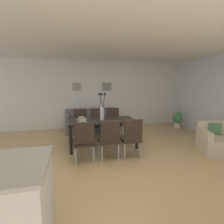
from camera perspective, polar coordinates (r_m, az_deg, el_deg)
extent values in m
plane|color=tan|center=(4.01, 0.05, -15.84)|extent=(9.00, 9.00, 0.00)
cube|color=white|center=(6.85, -6.23, 5.72)|extent=(9.00, 0.10, 2.60)
cube|color=white|center=(4.14, -1.32, 22.35)|extent=(9.00, 7.20, 0.08)
cube|color=black|center=(4.69, -3.31, -2.94)|extent=(1.80, 0.95, 0.05)
cube|color=black|center=(5.37, 4.85, -5.48)|extent=(0.07, 0.07, 0.69)
cube|color=black|center=(5.12, -13.46, -6.42)|extent=(0.07, 0.07, 0.69)
cube|color=black|center=(4.61, 8.08, -7.97)|extent=(0.07, 0.07, 0.69)
cube|color=black|center=(4.32, -13.48, -9.32)|extent=(0.07, 0.07, 0.69)
cube|color=#33261E|center=(3.91, -9.43, -10.00)|extent=(0.46, 0.46, 0.08)
cube|color=#33261E|center=(3.65, -9.20, -7.08)|extent=(0.42, 0.08, 0.48)
cylinder|color=#9EA0A5|center=(4.18, -7.00, -11.98)|extent=(0.04, 0.04, 0.38)
cylinder|color=#9EA0A5|center=(4.15, -12.31, -12.31)|extent=(0.04, 0.04, 0.38)
cylinder|color=#9EA0A5|center=(3.84, -6.11, -13.97)|extent=(0.04, 0.04, 0.38)
cylinder|color=#9EA0A5|center=(3.80, -11.95, -14.36)|extent=(0.04, 0.04, 0.38)
cube|color=#33261E|center=(5.49, -10.26, -4.46)|extent=(0.47, 0.47, 0.08)
cube|color=#33261E|center=(5.62, -10.58, -1.45)|extent=(0.42, 0.09, 0.48)
cylinder|color=#9EA0A5|center=(5.35, -11.97, -7.43)|extent=(0.04, 0.04, 0.38)
cylinder|color=#9EA0A5|center=(5.39, -7.92, -7.18)|extent=(0.04, 0.04, 0.38)
cylinder|color=#9EA0A5|center=(5.71, -12.34, -6.38)|extent=(0.04, 0.04, 0.38)
cylinder|color=#9EA0A5|center=(5.75, -8.55, -6.16)|extent=(0.04, 0.04, 0.38)
cube|color=#33261E|center=(4.00, -1.25, -9.41)|extent=(0.45, 0.45, 0.08)
cube|color=#33261E|center=(3.75, -0.58, -6.53)|extent=(0.42, 0.07, 0.48)
cylinder|color=#9EA0A5|center=(4.30, 0.67, -11.35)|extent=(0.04, 0.04, 0.38)
cylinder|color=#9EA0A5|center=(4.22, -4.42, -11.77)|extent=(0.04, 0.04, 0.38)
cylinder|color=#9EA0A5|center=(3.96, 2.17, -13.19)|extent=(0.04, 0.04, 0.38)
cylinder|color=#9EA0A5|center=(3.87, -3.38, -13.72)|extent=(0.04, 0.04, 0.38)
cube|color=#33261E|center=(5.53, -4.72, -4.24)|extent=(0.44, 0.44, 0.08)
cube|color=#33261E|center=(5.67, -5.04, -1.25)|extent=(0.42, 0.06, 0.48)
cylinder|color=#9EA0A5|center=(5.39, -6.40, -7.17)|extent=(0.04, 0.04, 0.38)
cylinder|color=#9EA0A5|center=(5.44, -2.39, -6.95)|extent=(0.04, 0.04, 0.38)
cylinder|color=#9EA0A5|center=(5.75, -6.86, -6.13)|extent=(0.04, 0.04, 0.38)
cylinder|color=#9EA0A5|center=(5.80, -3.11, -5.94)|extent=(0.04, 0.04, 0.38)
cube|color=#33261E|center=(4.12, 6.02, -8.91)|extent=(0.44, 0.44, 0.08)
cube|color=#33261E|center=(3.88, 7.02, -6.08)|extent=(0.42, 0.06, 0.48)
cylinder|color=#9EA0A5|center=(4.43, 7.49, -10.80)|extent=(0.04, 0.04, 0.38)
cylinder|color=#9EA0A5|center=(4.31, 2.67, -11.29)|extent=(0.04, 0.04, 0.38)
cylinder|color=#9EA0A5|center=(4.10, 9.44, -12.51)|extent=(0.04, 0.04, 0.38)
cylinder|color=#9EA0A5|center=(3.97, 4.25, -13.11)|extent=(0.04, 0.04, 0.38)
cube|color=#33261E|center=(5.63, 0.69, -3.98)|extent=(0.45, 0.45, 0.08)
cube|color=#33261E|center=(5.76, 0.20, -1.05)|extent=(0.42, 0.07, 0.48)
cylinder|color=#9EA0A5|center=(5.46, -0.72, -6.87)|extent=(0.04, 0.04, 0.38)
cylinder|color=#9EA0A5|center=(5.56, 3.11, -6.60)|extent=(0.04, 0.04, 0.38)
cylinder|color=#9EA0A5|center=(5.82, -1.62, -5.88)|extent=(0.04, 0.04, 0.38)
cylinder|color=#9EA0A5|center=(5.91, 1.99, -5.64)|extent=(0.04, 0.04, 0.38)
cylinder|color=silver|center=(4.65, -3.33, -0.59)|extent=(0.11, 0.11, 0.34)
cylinder|color=black|center=(4.64, -2.71, 3.50)|extent=(0.05, 0.12, 0.37)
sphere|color=black|center=(4.64, -2.40, 5.98)|extent=(0.07, 0.07, 0.07)
cylinder|color=black|center=(4.66, -3.85, 3.51)|extent=(0.08, 0.05, 0.38)
sphere|color=black|center=(4.67, -4.11, 5.98)|extent=(0.07, 0.07, 0.07)
cylinder|color=black|center=(4.55, -3.48, 3.39)|extent=(0.15, 0.06, 0.36)
sphere|color=black|center=(4.51, -3.56, 5.88)|extent=(0.07, 0.07, 0.07)
cylinder|color=#7F705B|center=(4.42, -9.76, -3.43)|extent=(0.32, 0.32, 0.01)
cylinder|color=#B2ADA3|center=(4.41, -9.77, -3.02)|extent=(0.17, 0.17, 0.06)
cylinder|color=gray|center=(4.41, -9.78, -2.82)|extent=(0.13, 0.13, 0.04)
cylinder|color=#7F705B|center=(4.84, -10.08, -2.36)|extent=(0.32, 0.32, 0.01)
cylinder|color=#B2ADA3|center=(4.83, -10.09, -1.98)|extent=(0.17, 0.17, 0.06)
cylinder|color=gray|center=(4.83, -10.09, -1.80)|extent=(0.13, 0.13, 0.04)
cube|color=slate|center=(6.40, -6.73, -4.39)|extent=(1.85, 0.84, 0.42)
cube|color=slate|center=(6.65, -7.13, -0.37)|extent=(1.85, 0.16, 0.38)
cube|color=slate|center=(6.49, 0.91, -1.35)|extent=(0.10, 0.84, 0.20)
cube|color=slate|center=(6.30, -14.70, -1.95)|extent=(0.10, 0.84, 0.20)
cube|color=beige|center=(5.09, 31.63, -9.32)|extent=(1.02, 1.02, 0.40)
cube|color=beige|center=(5.28, 30.50, -4.40)|extent=(0.81, 0.42, 0.35)
cube|color=beige|center=(4.86, 28.47, -6.32)|extent=(0.36, 0.69, 0.18)
cube|color=#4C7F56|center=(5.19, 30.93, -4.81)|extent=(0.31, 0.18, 0.30)
cube|color=#B2ADA3|center=(6.73, -11.63, 8.22)|extent=(0.34, 0.02, 0.31)
cube|color=#9E9389|center=(6.71, -11.62, 8.22)|extent=(0.29, 0.01, 0.26)
cube|color=#B2ADA3|center=(6.86, -1.73, 8.41)|extent=(0.39, 0.02, 0.34)
cube|color=gray|center=(6.85, -1.71, 8.41)|extent=(0.34, 0.01, 0.29)
cylinder|color=silver|center=(7.21, 20.79, -4.21)|extent=(0.24, 0.24, 0.22)
sphere|color=#42844C|center=(7.15, 20.92, -1.95)|extent=(0.36, 0.36, 0.36)
sphere|color=#42844C|center=(7.13, 21.46, -0.71)|extent=(0.22, 0.22, 0.22)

